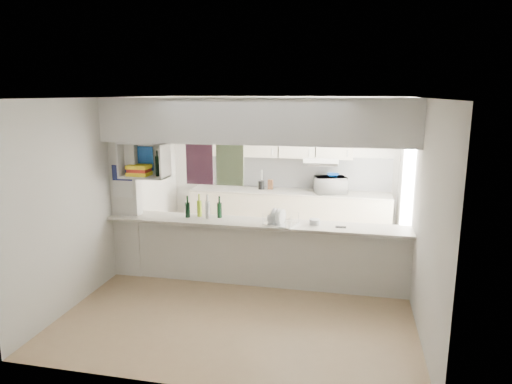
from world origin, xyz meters
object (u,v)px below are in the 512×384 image
(microwave, at_px, (331,185))
(dish_rack, at_px, (281,218))
(bowl, at_px, (333,175))
(wine_bottles, at_px, (204,209))

(microwave, bearing_deg, dish_rack, 58.19)
(bowl, bearing_deg, microwave, -146.31)
(bowl, xyz_separation_m, dish_rack, (-0.59, -2.15, -0.23))
(microwave, bearing_deg, bowl, -163.37)
(microwave, xyz_separation_m, wine_bottles, (-1.69, -2.01, -0.02))
(dish_rack, xyz_separation_m, wine_bottles, (-1.13, 0.12, 0.04))
(microwave, distance_m, dish_rack, 2.20)
(dish_rack, relative_size, wine_bottles, 0.95)
(bowl, bearing_deg, dish_rack, -105.49)
(microwave, xyz_separation_m, dish_rack, (-0.56, -2.12, -0.06))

